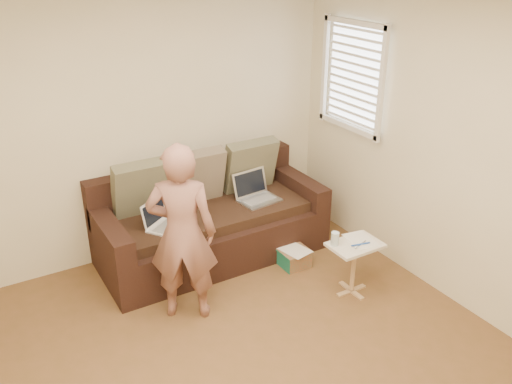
% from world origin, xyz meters
% --- Properties ---
extents(ceiling, '(4.50, 4.50, 0.00)m').
position_xyz_m(ceiling, '(0.00, 0.00, 2.60)').
color(ceiling, white).
rests_on(ceiling, wall_back).
extents(wall_back, '(4.00, 0.00, 4.00)m').
position_xyz_m(wall_back, '(0.00, 2.25, 1.30)').
color(wall_back, beige).
rests_on(wall_back, ground).
extents(wall_right, '(0.00, 4.50, 4.50)m').
position_xyz_m(wall_right, '(2.00, 0.00, 1.30)').
color(wall_right, beige).
rests_on(wall_right, ground).
extents(window_blinds, '(0.12, 0.88, 1.08)m').
position_xyz_m(window_blinds, '(1.95, 1.50, 1.70)').
color(window_blinds, white).
rests_on(window_blinds, wall_right).
extents(sofa, '(2.20, 0.95, 0.85)m').
position_xyz_m(sofa, '(0.52, 1.77, 0.42)').
color(sofa, black).
rests_on(sofa, ground).
extents(pillow_left, '(0.55, 0.29, 0.57)m').
position_xyz_m(pillow_left, '(-0.08, 2.00, 0.79)').
color(pillow_left, '#54543E').
rests_on(pillow_left, sofa).
extents(pillow_mid, '(0.55, 0.27, 0.57)m').
position_xyz_m(pillow_mid, '(0.47, 1.98, 0.79)').
color(pillow_mid, brown).
rests_on(pillow_mid, sofa).
extents(pillow_right, '(0.55, 0.28, 0.57)m').
position_xyz_m(pillow_right, '(1.07, 1.97, 0.79)').
color(pillow_right, '#54543E').
rests_on(pillow_right, sofa).
extents(laptop_silver, '(0.42, 0.32, 0.26)m').
position_xyz_m(laptop_silver, '(1.01, 1.68, 0.52)').
color(laptop_silver, '#B7BABC').
rests_on(laptop_silver, sofa).
extents(laptop_white, '(0.42, 0.40, 0.25)m').
position_xyz_m(laptop_white, '(0.00, 1.64, 0.52)').
color(laptop_white, white).
rests_on(laptop_white, sofa).
extents(person, '(0.67, 0.61, 1.53)m').
position_xyz_m(person, '(-0.09, 1.05, 0.77)').
color(person, '#8A4B4E').
rests_on(person, ground).
extents(side_table, '(0.45, 0.32, 0.50)m').
position_xyz_m(side_table, '(1.31, 0.56, 0.25)').
color(side_table, silver).
rests_on(side_table, ground).
extents(drinking_glass, '(0.07, 0.07, 0.12)m').
position_xyz_m(drinking_glass, '(1.14, 0.64, 0.56)').
color(drinking_glass, silver).
rests_on(drinking_glass, side_table).
extents(scissors, '(0.20, 0.16, 0.02)m').
position_xyz_m(scissors, '(1.33, 0.52, 0.50)').
color(scissors, silver).
rests_on(scissors, side_table).
extents(paper_on_table, '(0.25, 0.33, 0.00)m').
position_xyz_m(paper_on_table, '(1.39, 0.59, 0.50)').
color(paper_on_table, white).
rests_on(paper_on_table, side_table).
extents(striped_box, '(0.28, 0.28, 0.18)m').
position_xyz_m(striped_box, '(1.11, 1.20, 0.09)').
color(striped_box, red).
rests_on(striped_box, ground).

